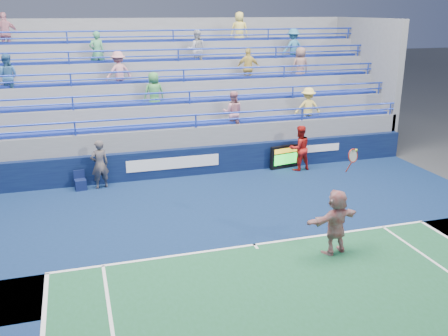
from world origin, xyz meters
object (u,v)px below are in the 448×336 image
object	(u,v)px
line_judge	(100,164)
ball_girl	(299,148)
tennis_player	(336,222)
judge_chair	(80,184)
serve_speed_board	(285,157)

from	to	relation	value
line_judge	ball_girl	distance (m)	7.82
tennis_player	line_judge	size ratio (longest dim) A/B	1.59
line_judge	judge_chair	bearing A→B (deg)	-18.48
serve_speed_board	tennis_player	xyz separation A→B (m)	(-1.74, -7.27, 0.42)
serve_speed_board	judge_chair	bearing A→B (deg)	-178.23
judge_chair	line_judge	bearing A→B (deg)	-2.87
tennis_player	judge_chair	bearing A→B (deg)	132.29
ball_girl	judge_chair	bearing A→B (deg)	-7.95
serve_speed_board	line_judge	world-z (taller)	line_judge
serve_speed_board	line_judge	size ratio (longest dim) A/B	0.77
tennis_player	line_judge	world-z (taller)	tennis_player
line_judge	ball_girl	xyz separation A→B (m)	(7.81, -0.11, 0.02)
ball_girl	line_judge	bearing A→B (deg)	-7.77
serve_speed_board	ball_girl	size ratio (longest dim) A/B	0.76
ball_girl	tennis_player	bearing A→B (deg)	65.68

